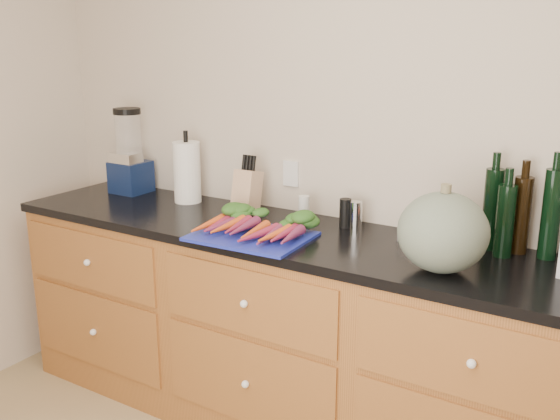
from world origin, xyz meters
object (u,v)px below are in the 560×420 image
Objects in this scene: blender_appliance at (129,156)px; carrots at (257,226)px; cutting_board at (251,236)px; squash at (443,232)px; paper_towel at (187,172)px; knife_block at (247,192)px; tomato_box at (421,232)px.

carrots is at bearing -15.38° from blender_appliance.
squash is at bearing 2.86° from cutting_board.
paper_towel is (0.39, 0.00, -0.04)m from blender_appliance.
paper_towel is 1.48× the size of knife_block.
cutting_board is 1.55× the size of paper_towel.
carrots is 1.43× the size of squash.
squash reaches higher than tomato_box.
tomato_box reaches higher than cutting_board.
carrots is at bearing -154.95° from tomato_box.
knife_block is at bearing 165.60° from squash.
paper_towel reaches higher than carrots.
squash is 1.80m from blender_appliance.
tomato_box is at bearing 25.05° from carrots.
knife_block is 1.30× the size of tomato_box.
blender_appliance is at bearing 178.69° from knife_block.
blender_appliance is at bearing -179.56° from tomato_box.
carrots is at bearing 90.00° from cutting_board.
paper_towel is at bearing 176.96° from knife_block.
blender_appliance is at bearing 171.12° from squash.
knife_block is (0.38, -0.02, -0.05)m from paper_towel.
squash reaches higher than carrots.
blender_appliance reaches higher than paper_towel.
carrots reaches higher than tomato_box.
carrots reaches higher than cutting_board.
squash reaches higher than knife_block.
knife_block is (-1.02, 0.26, -0.04)m from squash.
carrots is 0.67m from paper_towel.
squash is 1.05m from knife_block.
carrots is 1.49× the size of paper_towel.
paper_towel is at bearing 152.13° from cutting_board.
paper_towel is 1.22m from tomato_box.
squash reaches higher than cutting_board.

